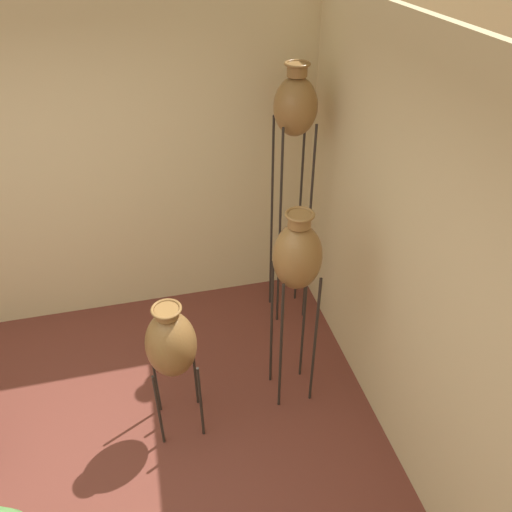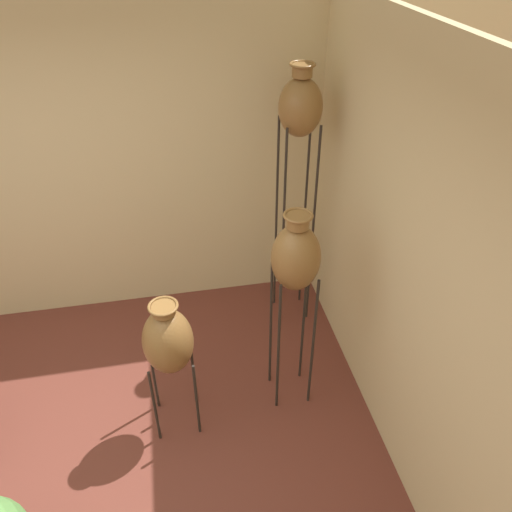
# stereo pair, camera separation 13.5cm
# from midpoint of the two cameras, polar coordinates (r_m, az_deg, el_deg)

# --- Properties ---
(wall_back) EXTENTS (8.33, 0.06, 2.70)m
(wall_back) POSITION_cam_midpoint_polar(r_m,az_deg,el_deg) (4.34, -23.24, 8.10)
(wall_back) COLOR beige
(wall_back) RESTS_ON ground_plane
(wall_right) EXTENTS (0.06, 8.33, 2.70)m
(wall_right) POSITION_cam_midpoint_polar(r_m,az_deg,el_deg) (2.82, 19.98, -6.62)
(wall_right) COLOR beige
(wall_right) RESTS_ON ground_plane
(vase_stand_tall) EXTENTS (0.32, 0.32, 2.24)m
(vase_stand_tall) POSITION_cam_midpoint_polar(r_m,az_deg,el_deg) (3.77, 3.44, 15.97)
(vase_stand_tall) COLOR #28231E
(vase_stand_tall) RESTS_ON ground_plane
(vase_stand_medium) EXTENTS (0.32, 0.32, 1.61)m
(vase_stand_medium) POSITION_cam_midpoint_polar(r_m,az_deg,el_deg) (3.21, 3.54, -0.30)
(vase_stand_medium) COLOR #28231E
(vase_stand_medium) RESTS_ON ground_plane
(vase_stand_short) EXTENTS (0.33, 0.33, 1.11)m
(vase_stand_short) POSITION_cam_midpoint_polar(r_m,az_deg,el_deg) (3.34, -10.83, -9.92)
(vase_stand_short) COLOR #28231E
(vase_stand_short) RESTS_ON ground_plane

